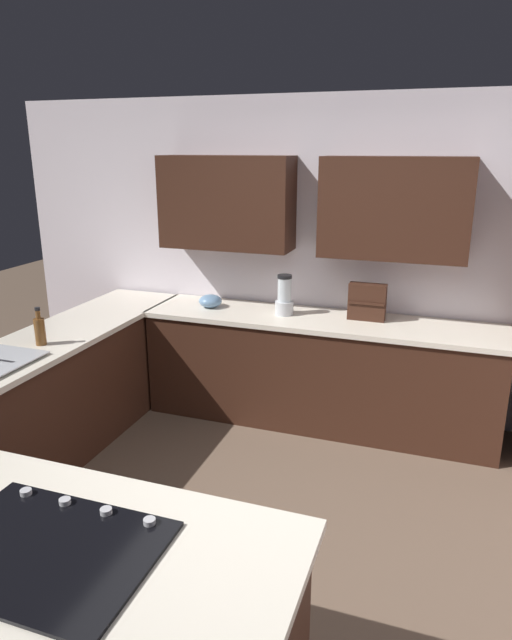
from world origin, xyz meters
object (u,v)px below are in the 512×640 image
object	(u,v)px
spice_rack	(367,302)
dish_soap_bottle	(40,330)
blender	(284,298)
mixing_bowl	(210,301)
cooktop	(45,549)

from	to	relation	value
spice_rack	dish_soap_bottle	xyz separation A→B (m)	(2.02, 1.32, -0.04)
blender	mixing_bowl	size ratio (longest dim) A/B	1.69
cooktop	blender	bearing A→B (deg)	-89.45
mixing_bowl	spice_rack	world-z (taller)	spice_rack
mixing_bowl	spice_rack	xyz separation A→B (m)	(-1.30, -0.07, 0.09)
blender	cooktop	bearing A→B (deg)	90.55
mixing_bowl	spice_rack	bearing A→B (deg)	-176.92
cooktop	mixing_bowl	xyz separation A→B (m)	(0.68, -2.94, 0.05)
mixing_bowl	dish_soap_bottle	distance (m)	1.44
cooktop	spice_rack	distance (m)	3.07
mixing_bowl	spice_rack	distance (m)	1.31
cooktop	blender	size ratio (longest dim) A/B	2.33
mixing_bowl	blender	bearing A→B (deg)	-180.00
mixing_bowl	dish_soap_bottle	world-z (taller)	dish_soap_bottle
cooktop	mixing_bowl	distance (m)	3.01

